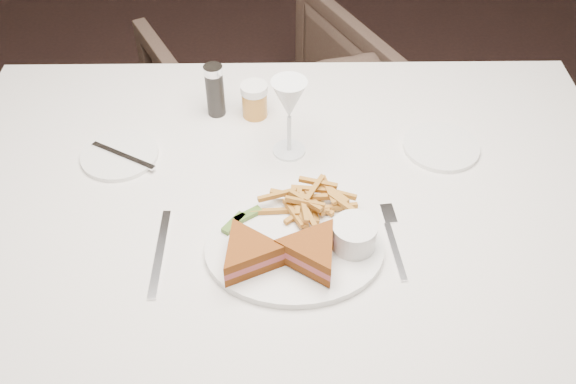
# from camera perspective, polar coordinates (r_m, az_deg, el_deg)

# --- Properties ---
(ground) EXTENTS (5.00, 5.00, 0.00)m
(ground) POSITION_cam_1_polar(r_m,az_deg,el_deg) (2.02, 10.02, -10.66)
(ground) COLOR black
(ground) RESTS_ON ground
(table) EXTENTS (1.45, 1.02, 0.75)m
(table) POSITION_cam_1_polar(r_m,az_deg,el_deg) (1.55, -0.16, -10.04)
(table) COLOR silver
(table) RESTS_ON ground
(chair_far) EXTENTS (0.84, 0.82, 0.67)m
(chair_far) POSITION_cam_1_polar(r_m,az_deg,el_deg) (2.17, -1.86, 7.61)
(chair_far) COLOR #45332A
(chair_far) RESTS_ON ground
(table_setting) EXTENTS (0.83, 0.62, 0.18)m
(table_setting) POSITION_cam_1_polar(r_m,az_deg,el_deg) (1.20, 0.11, -0.45)
(table_setting) COLOR white
(table_setting) RESTS_ON table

